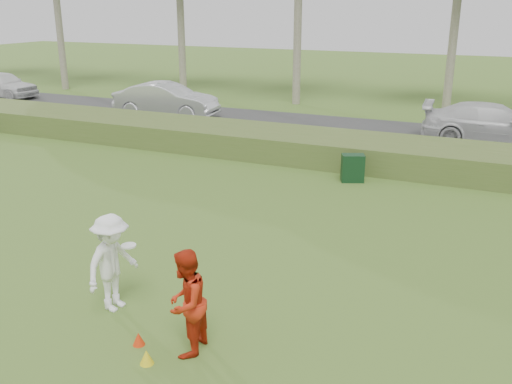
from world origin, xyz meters
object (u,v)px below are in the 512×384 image
at_px(car_left, 2,84).
at_px(car_mid, 166,100).
at_px(car_right, 494,124).
at_px(cone_yellow, 147,357).
at_px(player_red, 186,303).
at_px(utility_cabinet, 353,168).
at_px(cone_orange, 139,339).
at_px(player_white, 112,263).

distance_m(car_left, car_mid, 12.35).
bearing_deg(car_right, cone_yellow, 162.43).
bearing_deg(car_left, car_right, -88.29).
relative_size(car_mid, car_right, 0.93).
relative_size(player_red, utility_cabinet, 2.03).
xyz_separation_m(player_red, cone_yellow, (-0.43, -0.55, -0.78)).
bearing_deg(cone_orange, cone_yellow, -42.37).
height_order(cone_yellow, car_right, car_right).
bearing_deg(player_white, cone_yellow, -122.93).
bearing_deg(car_right, player_red, 163.35).
bearing_deg(cone_orange, car_mid, 121.17).
height_order(utility_cabinet, car_right, car_right).
relative_size(player_white, car_mid, 0.37).
height_order(player_white, car_left, player_white).
distance_m(cone_orange, car_mid, 19.92).
xyz_separation_m(player_white, cone_orange, (1.11, -0.84, -0.82)).
relative_size(player_red, car_right, 0.33).
distance_m(player_red, car_mid, 20.22).
height_order(player_white, cone_orange, player_white).
bearing_deg(car_left, player_white, -125.83).
bearing_deg(player_red, cone_yellow, -42.99).
xyz_separation_m(cone_orange, utility_cabinet, (0.85, 10.48, 0.33)).
relative_size(player_white, utility_cabinet, 2.11).
bearing_deg(car_mid, cone_yellow, -154.40).
bearing_deg(utility_cabinet, cone_orange, -117.81).
height_order(cone_orange, car_mid, car_mid).
distance_m(player_white, player_red, 2.07).
height_order(utility_cabinet, car_mid, car_mid).
relative_size(player_white, player_red, 1.04).
bearing_deg(cone_yellow, utility_cabinet, 87.75).
bearing_deg(cone_yellow, player_red, 52.48).
xyz_separation_m(player_white, car_right, (5.80, 16.71, -0.07)).
distance_m(player_white, car_mid, 18.62).
bearing_deg(car_right, utility_cabinet, 147.32).
bearing_deg(player_red, cone_orange, -84.51).
bearing_deg(cone_orange, utility_cabinet, 85.34).
xyz_separation_m(utility_cabinet, car_mid, (-11.16, 6.55, 0.46)).
height_order(player_white, utility_cabinet, player_white).
xyz_separation_m(player_red, utility_cabinet, (0.00, 10.32, -0.46)).
bearing_deg(car_left, cone_orange, -125.74).
relative_size(cone_yellow, utility_cabinet, 0.28).
xyz_separation_m(player_red, car_right, (3.84, 17.39, -0.04)).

